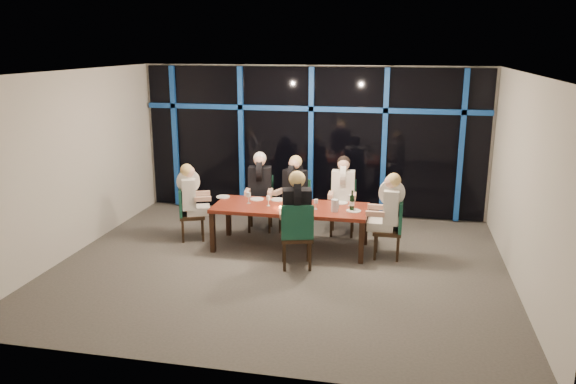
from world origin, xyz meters
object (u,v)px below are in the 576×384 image
diner_far_right (343,184)px  diner_end_right (389,203)px  dining_table (290,210)px  diner_far_left (260,180)px  chair_end_left (187,211)px  chair_far_right (343,204)px  diner_end_left (191,190)px  diner_far_mid (294,183)px  chair_end_right (393,226)px  chair_far_mid (296,202)px  water_pitcher (335,206)px  wine_bottle (352,203)px  chair_far_left (261,200)px  diner_near_mid (297,205)px  chair_near_mid (297,232)px

diner_far_right → diner_end_right: bearing=-52.3°
dining_table → diner_far_left: (-0.75, 0.85, 0.28)m
chair_end_left → chair_far_right: bearing=-93.3°
diner_end_left → diner_far_mid: bearing=-88.4°
dining_table → chair_end_right: 1.73m
dining_table → chair_far_mid: bearing=94.8°
chair_far_right → dining_table: bearing=-130.7°
chair_end_left → water_pitcher: size_ratio=4.63×
chair_far_mid → wine_bottle: (1.12, -1.00, 0.33)m
chair_far_left → diner_far_right: size_ratio=1.04×
diner_far_left → diner_near_mid: bearing=-67.1°
chair_far_right → diner_far_mid: 0.98m
chair_end_right → diner_end_right: bearing=-90.0°
chair_far_mid → diner_far_mid: size_ratio=1.03×
chair_far_left → water_pitcher: (1.53, -1.10, 0.29)m
diner_far_right → chair_far_left: bearing=176.6°
chair_end_left → diner_far_right: 2.83m
dining_table → chair_end_right: size_ratio=2.69×
chair_end_left → chair_near_mid: bearing=-135.8°
dining_table → chair_near_mid: (0.28, -0.86, -0.09)m
chair_end_right → chair_far_right: bearing=-138.3°
diner_far_left → dining_table: bearing=-57.5°
chair_far_right → diner_far_left: diner_far_left is taller
chair_end_left → chair_near_mid: chair_near_mid is taller
diner_far_mid → diner_far_right: (0.89, 0.05, 0.01)m
chair_near_mid → diner_end_right: 1.60m
dining_table → diner_near_mid: (0.26, -0.77, 0.33)m
chair_near_mid → diner_far_mid: bearing=-91.4°
dining_table → chair_far_left: (-0.76, 0.94, -0.12)m
water_pitcher → chair_far_right: bearing=69.6°
chair_end_right → chair_near_mid: bearing=-60.8°
chair_end_right → diner_far_left: size_ratio=0.98×
dining_table → water_pitcher: water_pitcher is taller
chair_end_left → diner_near_mid: (2.15, -0.85, 0.48)m
diner_near_mid → water_pitcher: 0.81m
diner_near_mid → wine_bottle: size_ratio=3.01×
chair_end_left → diner_near_mid: bearing=-134.0°
chair_far_mid → chair_near_mid: (0.36, -1.81, 0.04)m
chair_far_right → diner_end_left: (-2.60, -0.89, 0.34)m
chair_end_left → chair_end_right: chair_end_right is taller
chair_far_left → diner_far_right: diner_far_right is taller
chair_far_mid → chair_near_mid: size_ratio=0.93×
diner_far_left → diner_end_right: (2.39, -0.94, -0.04)m
dining_table → water_pitcher: size_ratio=12.78×
chair_end_left → chair_end_right: size_ratio=0.97×
chair_end_left → diner_end_left: size_ratio=1.03×
diner_far_mid → diner_end_right: 1.99m
diner_end_right → chair_end_left: bearing=-91.7°
diner_end_right → water_pitcher: (-0.87, -0.07, -0.07)m
dining_table → chair_near_mid: size_ratio=2.45×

